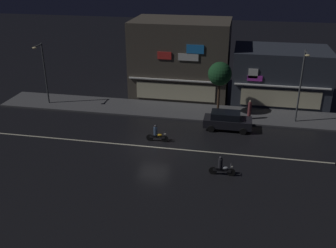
% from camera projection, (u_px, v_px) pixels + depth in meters
% --- Properties ---
extents(ground_plane, '(140.00, 140.00, 0.00)m').
position_uv_depth(ground_plane, '(153.00, 147.00, 31.52)').
color(ground_plane, black).
extents(lane_divider_stripe, '(34.18, 0.16, 0.01)m').
position_uv_depth(lane_divider_stripe, '(153.00, 147.00, 31.51)').
color(lane_divider_stripe, beige).
rests_on(lane_divider_stripe, ground).
extents(sidewalk_far, '(35.98, 4.36, 0.14)m').
position_uv_depth(sidewalk_far, '(172.00, 110.00, 38.90)').
color(sidewalk_far, '#4C4C4F').
rests_on(sidewalk_far, ground).
extents(storefront_left_block, '(10.56, 7.05, 8.28)m').
position_uv_depth(storefront_left_block, '(181.00, 58.00, 42.30)').
color(storefront_left_block, '#4C443A').
rests_on(storefront_left_block, ground).
extents(storefront_center_block, '(9.87, 6.67, 5.66)m').
position_uv_depth(storefront_center_block, '(280.00, 75.00, 40.78)').
color(storefront_center_block, '#2D333D').
rests_on(storefront_center_block, ground).
extents(streetlamp_west, '(0.44, 1.64, 6.37)m').
position_uv_depth(streetlamp_west, '(43.00, 69.00, 38.91)').
color(streetlamp_west, '#47494C').
rests_on(streetlamp_west, sidewalk_far).
extents(streetlamp_mid, '(0.44, 1.64, 6.84)m').
position_uv_depth(streetlamp_mid, '(301.00, 81.00, 34.26)').
color(streetlamp_mid, '#47494C').
rests_on(streetlamp_mid, sidewalk_far).
extents(pedestrian_on_sidewalk, '(0.34, 0.34, 1.90)m').
position_uv_depth(pedestrian_on_sidewalk, '(249.00, 110.00, 36.28)').
color(pedestrian_on_sidewalk, brown).
rests_on(pedestrian_on_sidewalk, sidewalk_far).
extents(street_tree, '(2.28, 2.28, 5.19)m').
position_uv_depth(street_tree, '(220.00, 74.00, 36.36)').
color(street_tree, '#473323').
rests_on(street_tree, sidewalk_far).
extents(parked_car_near_kerb, '(4.30, 1.98, 1.67)m').
position_uv_depth(parked_car_near_kerb, '(227.00, 120.00, 34.45)').
color(parked_car_near_kerb, black).
rests_on(parked_car_near_kerb, ground).
extents(motorcycle_lead, '(1.90, 0.60, 1.52)m').
position_uv_depth(motorcycle_lead, '(221.00, 167.00, 27.27)').
color(motorcycle_lead, black).
rests_on(motorcycle_lead, ground).
extents(motorcycle_opposite_lane, '(1.90, 0.60, 1.52)m').
position_uv_depth(motorcycle_opposite_lane, '(157.00, 135.00, 32.26)').
color(motorcycle_opposite_lane, black).
rests_on(motorcycle_opposite_lane, ground).
extents(traffic_cone, '(0.36, 0.36, 0.55)m').
position_uv_depth(traffic_cone, '(222.00, 125.00, 34.89)').
color(traffic_cone, orange).
rests_on(traffic_cone, ground).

